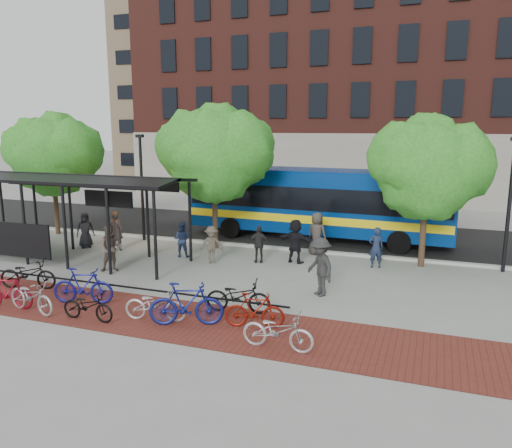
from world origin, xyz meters
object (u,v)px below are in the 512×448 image
(bike_10, at_px, (278,331))
(bike_8, at_px, (238,296))
(lamp_post_right, at_px, (510,201))
(bike_7, at_px, (186,304))
(pedestrian_3, at_px, (212,245))
(pedestrian_6, at_px, (317,234))
(bus_shelter, at_px, (63,188))
(bike_2, at_px, (31,296))
(bike_3, at_px, (83,286))
(tree_c, at_px, (430,165))
(tree_b, at_px, (216,150))
(bike_4, at_px, (88,306))
(lamp_post_left, at_px, (142,184))
(bike_6, at_px, (155,305))
(pedestrian_0, at_px, (85,230))
(bike_1, at_px, (7,291))
(pedestrian_4, at_px, (258,244))
(bike_9, at_px, (255,310))
(bike_0, at_px, (28,274))
(pedestrian_8, at_px, (111,248))
(tree_a, at_px, (54,152))
(pedestrian_7, at_px, (376,247))
(pedestrian_5, at_px, (296,241))
(bus, at_px, (318,200))
(pedestrian_9, at_px, (320,267))
(pedestrian_1, at_px, (116,231))
(pedestrian_2, at_px, (182,239))

(bike_10, bearing_deg, bike_8, 44.41)
(lamp_post_right, distance_m, bike_7, 12.80)
(pedestrian_3, distance_m, pedestrian_6, 4.67)
(bus_shelter, distance_m, bike_8, 10.07)
(bike_2, distance_m, bike_3, 1.50)
(tree_c, xyz_separation_m, bike_8, (-5.07, -7.21, -3.54))
(tree_b, bearing_deg, bike_4, -89.35)
(lamp_post_left, xyz_separation_m, lamp_post_right, (16.00, 0.00, 0.00))
(tree_b, bearing_deg, lamp_post_right, 1.20)
(bike_6, xyz_separation_m, pedestrian_0, (-7.69, 6.60, 0.34))
(lamp_post_left, xyz_separation_m, pedestrian_3, (4.95, -2.75, -1.97))
(lamp_post_left, height_order, pedestrian_3, lamp_post_left)
(bike_1, distance_m, bike_3, 2.23)
(bike_6, bearing_deg, lamp_post_right, -58.80)
(bike_1, relative_size, pedestrian_4, 1.18)
(lamp_post_left, relative_size, bike_2, 2.67)
(lamp_post_right, height_order, bike_4, lamp_post_right)
(bike_6, bearing_deg, bike_2, 90.09)
(bike_1, height_order, pedestrian_3, pedestrian_3)
(lamp_post_left, xyz_separation_m, bike_6, (6.02, -8.86, -2.27))
(bike_9, bearing_deg, bike_4, 90.23)
(tree_b, distance_m, bike_0, 9.33)
(tree_b, xyz_separation_m, bike_1, (-2.88, -9.27, -3.92))
(pedestrian_8, bearing_deg, lamp_post_left, 76.99)
(bus_shelter, distance_m, lamp_post_left, 4.24)
(bike_4, bearing_deg, pedestrian_6, -25.22)
(bike_1, bearing_deg, pedestrian_4, -41.56)
(tree_a, xyz_separation_m, lamp_post_left, (4.91, 0.25, -1.49))
(lamp_post_right, bearing_deg, pedestrian_3, -166.04)
(bus_shelter, relative_size, pedestrian_7, 6.49)
(tree_a, xyz_separation_m, pedestrian_5, (13.04, -1.23, -3.34))
(pedestrian_7, bearing_deg, bus, -72.40)
(bus_shelter, bearing_deg, tree_c, 15.06)
(lamp_post_right, bearing_deg, bike_9, -130.39)
(tree_b, bearing_deg, bike_3, -96.58)
(bike_2, bearing_deg, pedestrian_9, -49.27)
(pedestrian_7, bearing_deg, pedestrian_0, -16.03)
(bike_2, bearing_deg, bus_shelter, 42.04)
(bike_2, distance_m, bike_10, 7.71)
(pedestrian_7, bearing_deg, bike_4, 28.74)
(bike_1, relative_size, pedestrian_1, 1.00)
(lamp_post_right, bearing_deg, bike_8, -136.93)
(pedestrian_2, xyz_separation_m, pedestrian_7, (8.00, 1.13, 0.05))
(bike_2, height_order, bike_3, bike_3)
(pedestrian_1, bearing_deg, bike_2, 103.43)
(lamp_post_right, height_order, pedestrian_0, lamp_post_right)
(lamp_post_left, bearing_deg, pedestrian_2, -33.95)
(bike_6, xyz_separation_m, pedestrian_7, (5.28, 7.76, 0.34))
(bike_6, bearing_deg, bike_3, 70.94)
(pedestrian_0, distance_m, pedestrian_7, 13.02)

